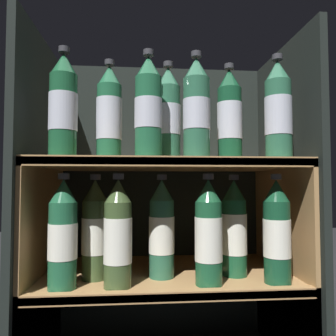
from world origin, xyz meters
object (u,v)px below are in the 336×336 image
Objects in this scene: bottle_upper_front_2 at (196,110)px; bottle_upper_front_1 at (148,109)px; bottle_lower_front_0 at (63,236)px; bottle_lower_back_1 at (162,230)px; bottle_upper_front_0 at (63,107)px; bottle_upper_front_3 at (278,112)px; bottle_lower_front_1 at (118,235)px; bottle_lower_front_3 at (277,233)px; bottle_upper_back_1 at (170,116)px; bottle_upper_back_0 at (109,115)px; bottle_lower_front_2 at (209,234)px; bottle_upper_back_2 at (230,117)px; bottle_lower_back_0 at (95,231)px; bottle_lower_back_2 at (234,229)px.

bottle_upper_front_1 is at bearing 180.00° from bottle_upper_front_2.
bottle_lower_front_0 and bottle_lower_back_1 have the same top height.
bottle_lower_back_1 is (0.04, 0.08, -0.32)m from bottle_upper_front_1.
bottle_upper_front_0 is 0.55m from bottle_upper_front_3.
bottle_lower_front_1 is 0.41m from bottle_lower_front_3.
bottle_upper_front_3 is 1.00× the size of bottle_lower_front_1.
bottle_upper_back_1 is at bearing 164.40° from bottle_upper_front_3.
bottle_upper_front_3 is at bearing -0.00° from bottle_upper_front_1.
bottle_lower_front_3 and bottle_lower_back_1 have the same top height.
bottle_lower_front_1 is at bearing -145.57° from bottle_lower_back_1.
bottle_lower_front_2 is (0.26, -0.08, -0.32)m from bottle_upper_back_0.
bottle_upper_back_0 and bottle_upper_back_2 have the same top height.
bottle_upper_front_0 reaches higher than bottle_lower_back_1.
bottle_upper_back_0 is at bearing 180.00° from bottle_lower_back_1.
bottle_lower_front_3 is (0.54, 0.00, -0.32)m from bottle_upper_front_0.
bottle_upper_front_0 is 0.41m from bottle_lower_back_1.
bottle_upper_front_0 is 0.21m from bottle_upper_front_1.
bottle_upper_front_1 is 1.00× the size of bottle_lower_back_0.
bottle_lower_back_1 is at bearing 0.00° from bottle_upper_back_0.
bottle_upper_front_1 is at bearing 0.00° from bottle_lower_front_0.
bottle_upper_front_1 is at bearing 180.00° from bottle_lower_front_3.
bottle_upper_back_2 is 0.33m from bottle_lower_front_2.
bottle_upper_back_1 is 1.00× the size of bottle_lower_back_0.
bottle_upper_front_0 is at bearing -143.55° from bottle_upper_back_0.
bottle_upper_front_1 is 1.00× the size of bottle_upper_front_3.
bottle_lower_front_1 is (0.03, -0.08, -0.32)m from bottle_upper_back_0.
bottle_upper_front_0 reaches higher than bottle_lower_front_0.
bottle_lower_front_2 is 1.00× the size of bottle_lower_front_3.
bottle_lower_back_2 is (0.45, 0.08, -0.00)m from bottle_lower_front_0.
bottle_upper_back_2 is at bearing 0.00° from bottle_lower_back_1.
bottle_upper_back_1 reaches higher than bottle_lower_front_0.
bottle_lower_front_0 and bottle_lower_back_0 have the same top height.
bottle_lower_front_2 is (0.23, 0.00, 0.00)m from bottle_lower_front_1.
bottle_lower_back_0 is at bearing 151.02° from bottle_upper_front_1.
bottle_upper_back_0 reaches higher than bottle_lower_front_0.
bottle_upper_front_2 is at bearing -146.76° from bottle_lower_back_2.
bottle_upper_back_0 is at bearing 111.90° from bottle_lower_front_1.
bottle_lower_front_3 is (0.44, -0.08, -0.32)m from bottle_upper_back_0.
bottle_upper_back_2 is 1.00× the size of bottle_lower_front_3.
bottle_upper_back_2 reaches higher than bottle_lower_back_0.
bottle_lower_front_0 is (-0.33, 0.00, -0.32)m from bottle_upper_front_2.
bottle_lower_front_0 and bottle_lower_back_2 have the same top height.
bottle_lower_front_0 and bottle_lower_front_1 have the same top height.
bottle_lower_front_3 is (0.21, 0.00, -0.32)m from bottle_upper_front_2.
bottle_upper_back_1 is at bearing 0.00° from bottle_lower_back_1.
bottle_upper_front_1 is at bearing -161.46° from bottle_upper_back_2.
bottle_lower_front_3 is at bearing -10.10° from bottle_upper_back_0.
bottle_lower_front_0 is 1.00× the size of bottle_lower_back_1.
bottle_lower_front_1 is at bearing -150.20° from bottle_upper_back_1.
bottle_upper_front_0 is at bearing -170.25° from bottle_lower_back_2.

